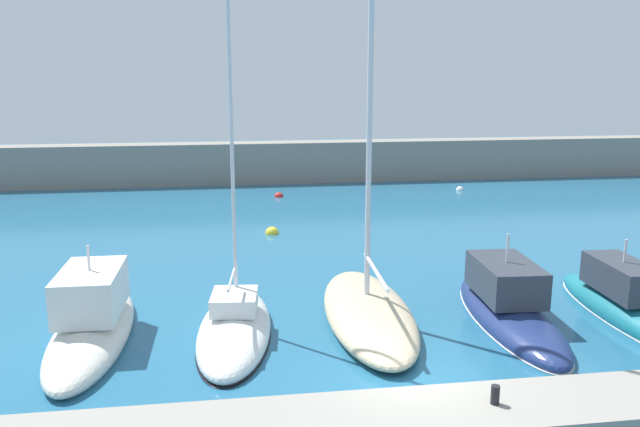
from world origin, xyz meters
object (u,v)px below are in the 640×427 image
at_px(sailboat_sand_third, 368,310).
at_px(dock_bollard, 495,395).
at_px(motorboat_ivory_nearest, 92,321).
at_px(mooring_buoy_yellow, 272,234).
at_px(mooring_buoy_red, 279,197).
at_px(motorboat_teal_fifth, 621,303).
at_px(sailboat_white_second, 235,328).
at_px(motorboat_navy_fourth, 508,307).
at_px(mooring_buoy_white, 460,190).

bearing_deg(sailboat_sand_third, dock_bollard, -163.94).
height_order(motorboat_ivory_nearest, mooring_buoy_yellow, motorboat_ivory_nearest).
bearing_deg(mooring_buoy_red, motorboat_teal_fifth, -66.80).
bearing_deg(motorboat_teal_fifth, mooring_buoy_yellow, 42.37).
relative_size(sailboat_white_second, mooring_buoy_yellow, 17.95).
relative_size(motorboat_ivory_nearest, dock_bollard, 17.19).
bearing_deg(mooring_buoy_yellow, motorboat_teal_fifth, -49.84).
distance_m(mooring_buoy_yellow, mooring_buoy_red, 9.48).
bearing_deg(motorboat_navy_fourth, sailboat_white_second, 93.43).
height_order(mooring_buoy_yellow, mooring_buoy_red, mooring_buoy_yellow).
bearing_deg(mooring_buoy_red, sailboat_white_second, -98.17).
bearing_deg(dock_bollard, mooring_buoy_yellow, 101.62).
distance_m(motorboat_ivory_nearest, mooring_buoy_red, 22.64).
xyz_separation_m(mooring_buoy_red, dock_bollard, (2.60, -27.49, 0.67)).
bearing_deg(motorboat_teal_fifth, dock_bollard, 132.33).
relative_size(motorboat_ivory_nearest, motorboat_navy_fourth, 0.98).
xyz_separation_m(sailboat_white_second, sailboat_sand_third, (4.21, 0.57, 0.13)).
height_order(sailboat_sand_third, mooring_buoy_red, sailboat_sand_third).
height_order(sailboat_white_second, mooring_buoy_yellow, sailboat_white_second).
bearing_deg(dock_bollard, sailboat_white_second, 135.09).
xyz_separation_m(motorboat_ivory_nearest, mooring_buoy_white, (19.43, 22.02, -0.58)).
bearing_deg(sailboat_white_second, motorboat_ivory_nearest, 91.07).
distance_m(motorboat_navy_fourth, mooring_buoy_white, 23.29).
xyz_separation_m(sailboat_white_second, mooring_buoy_red, (3.13, 21.78, -0.26)).
xyz_separation_m(mooring_buoy_white, mooring_buoy_yellow, (-13.28, -10.00, 0.00)).
bearing_deg(sailboat_sand_third, mooring_buoy_white, -24.50).
xyz_separation_m(motorboat_ivory_nearest, motorboat_navy_fourth, (12.80, -0.30, -0.15)).
xyz_separation_m(motorboat_navy_fourth, mooring_buoy_yellow, (-6.64, 12.32, -0.43)).
xyz_separation_m(motorboat_ivory_nearest, sailboat_sand_third, (8.35, 0.22, -0.19)).
relative_size(motorboat_teal_fifth, mooring_buoy_red, 12.68).
xyz_separation_m(motorboat_ivory_nearest, motorboat_teal_fifth, (16.62, -0.38, -0.17)).
relative_size(motorboat_ivory_nearest, mooring_buoy_yellow, 11.16).
bearing_deg(dock_bollard, sailboat_sand_third, 103.62).
height_order(sailboat_white_second, motorboat_navy_fourth, sailboat_white_second).
bearing_deg(mooring_buoy_red, motorboat_navy_fourth, -75.73).
xyz_separation_m(mooring_buoy_white, dock_bollard, (-9.56, -28.08, 0.67)).
bearing_deg(motorboat_ivory_nearest, motorboat_navy_fourth, -90.69).
height_order(motorboat_teal_fifth, mooring_buoy_red, motorboat_teal_fifth).
height_order(sailboat_white_second, mooring_buoy_red, sailboat_white_second).
bearing_deg(motorboat_ivory_nearest, mooring_buoy_yellow, -26.49).
bearing_deg(sailboat_white_second, mooring_buoy_yellow, -3.36).
distance_m(motorboat_ivory_nearest, dock_bollard, 11.59).
bearing_deg(mooring_buoy_yellow, dock_bollard, -78.38).
height_order(motorboat_ivory_nearest, dock_bollard, motorboat_ivory_nearest).
xyz_separation_m(motorboat_teal_fifth, mooring_buoy_white, (2.81, 22.40, -0.41)).
relative_size(sailboat_white_second, mooring_buoy_red, 21.52).
distance_m(mooring_buoy_white, mooring_buoy_red, 12.18).
xyz_separation_m(mooring_buoy_yellow, dock_bollard, (3.72, -18.08, 0.67)).
distance_m(mooring_buoy_white, dock_bollard, 29.67).
relative_size(motorboat_teal_fifth, dock_bollard, 16.29).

